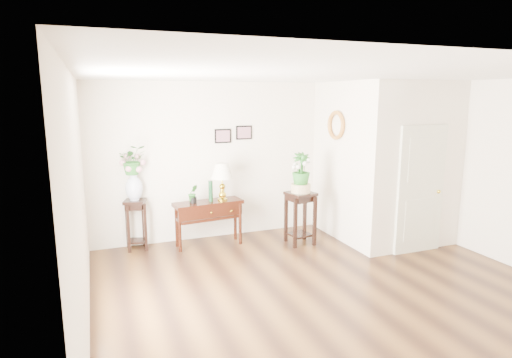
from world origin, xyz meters
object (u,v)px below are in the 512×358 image
console_table (209,223)px  table_lamp (222,180)px  plant_stand_a (136,225)px  plant_stand_b (300,218)px

console_table → table_lamp: 0.78m
table_lamp → plant_stand_a: 1.62m
plant_stand_b → console_table: bearing=162.8°
plant_stand_a → console_table: bearing=-12.6°
table_lamp → plant_stand_a: (-1.44, 0.26, -0.71)m
plant_stand_a → plant_stand_b: 2.80m
console_table → table_lamp: bearing=-6.1°
console_table → plant_stand_a: plant_stand_a is taller
plant_stand_b → table_lamp: bearing=159.6°
table_lamp → plant_stand_b: bearing=-20.4°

